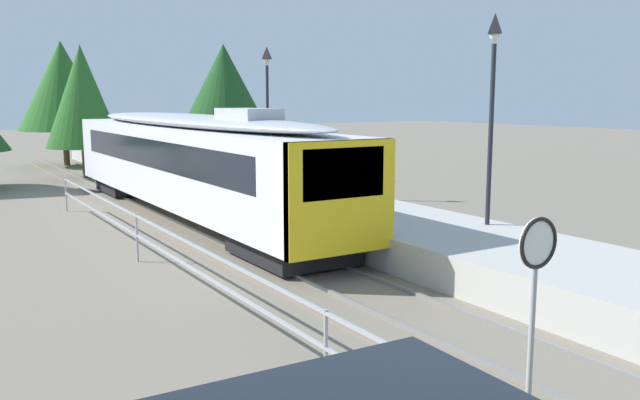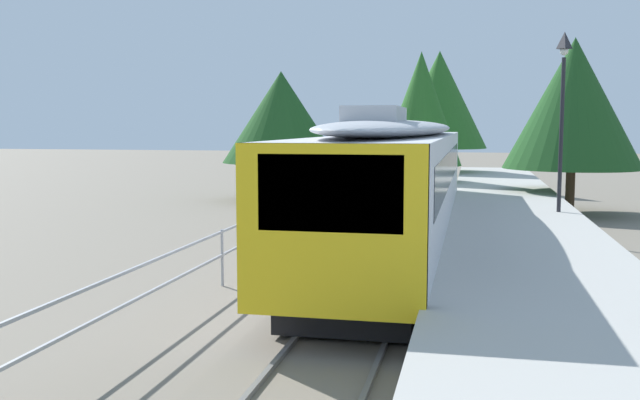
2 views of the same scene
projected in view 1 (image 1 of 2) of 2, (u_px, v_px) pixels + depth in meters
ground_plane at (138, 253)px, 17.77m from camera, size 160.00×160.00×0.00m
track_rails at (239, 239)px, 19.33m from camera, size 3.20×60.00×0.14m
commuter_train at (189, 158)px, 22.26m from camera, size 2.82×19.07×3.74m
station_platform at (331, 215)px, 20.97m from camera, size 3.90×60.00×0.90m
platform_lamp_mid_platform at (493, 79)px, 16.45m from camera, size 0.34×0.34×5.35m
platform_lamp_far_end at (267, 87)px, 26.80m from camera, size 0.34×0.34×5.35m
speed_limit_sign at (536, 275)px, 7.53m from camera, size 0.61×0.10×2.81m
carpark_fence at (326, 333)px, 9.09m from camera, size 0.06×36.06×1.25m
tree_behind_station_far at (62, 86)px, 39.87m from camera, size 5.37×5.37×7.66m
tree_distant_left at (224, 95)px, 33.52m from camera, size 5.34×5.34×6.92m
tree_distant_centre at (82, 97)px, 33.46m from camera, size 3.81×3.81×6.89m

